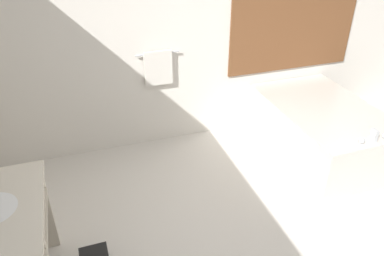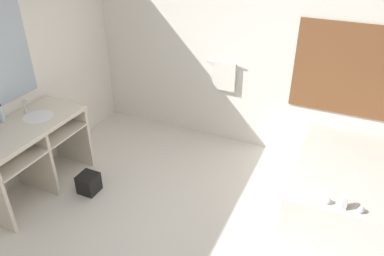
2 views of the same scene
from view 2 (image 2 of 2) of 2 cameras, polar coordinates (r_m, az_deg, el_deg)
The scene contains 7 objects.
ground_plane at distance 3.88m, azimuth -3.00°, elevation -18.01°, with size 16.00×16.00×0.00m, color silver.
wall_back_with_blinds at distance 4.90m, azimuth 9.31°, elevation 11.45°, with size 7.40×0.13×2.70m.
vanity_counter at distance 4.57m, azimuth -23.33°, elevation -2.15°, with size 0.64×1.33×0.89m.
sink_faucet at distance 4.64m, azimuth -24.11°, elevation 2.98°, with size 0.09×0.04×0.18m.
bathtub at distance 4.44m, azimuth 22.32°, elevation -7.80°, with size 1.07×1.69×0.71m.
water_bottle_2 at distance 4.56m, azimuth -27.07°, elevation 1.96°, with size 0.07×0.07×0.21m.
waste_bin at distance 4.61m, azimuth -15.46°, elevation -8.10°, with size 0.22×0.22×0.23m.
Camera 2 is at (1.25, -2.27, 2.89)m, focal length 35.00 mm.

